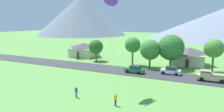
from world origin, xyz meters
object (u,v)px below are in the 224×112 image
at_px(tree_right_of_center, 133,45).
at_px(tree_near_right, 214,48).
at_px(kite_flyer_with_kite, 111,1).
at_px(house_left_center, 84,49).
at_px(tree_far_right, 150,50).
at_px(tree_left_of_center, 96,47).
at_px(parked_car_green_mid_east, 135,69).
at_px(tree_near_left, 171,48).
at_px(watcher_person, 76,92).
at_px(house_leftmost, 189,56).
at_px(parked_car_white_west_end, 171,71).
at_px(pickup_truck_sand_west_side, 211,76).

height_order(tree_right_of_center, tree_near_right, tree_near_right).
bearing_deg(kite_flyer_with_kite, house_left_center, 131.02).
height_order(house_left_center, tree_near_right, tree_near_right).
xyz_separation_m(tree_far_right, kite_flyer_with_kite, (-1.61, -18.79, 9.97)).
distance_m(house_left_center, tree_left_of_center, 8.86).
xyz_separation_m(house_left_center, parked_car_green_mid_east, (22.20, -13.40, -1.48)).
height_order(tree_near_left, kite_flyer_with_kite, kite_flyer_with_kite).
height_order(tree_right_of_center, watcher_person, tree_right_of_center).
relative_size(house_leftmost, tree_left_of_center, 1.37).
bearing_deg(parked_car_green_mid_east, watcher_person, -100.43).
distance_m(tree_near_left, parked_car_white_west_end, 7.76).
xyz_separation_m(tree_right_of_center, parked_car_white_west_end, (10.79, -5.57, -4.46)).
relative_size(parked_car_white_west_end, watcher_person, 2.53).
height_order(parked_car_green_mid_east, kite_flyer_with_kite, kite_flyer_with_kite).
distance_m(pickup_truck_sand_west_side, kite_flyer_with_kite, 23.82).
bearing_deg(kite_flyer_with_kite, house_leftmost, 69.74).
height_order(tree_left_of_center, kite_flyer_with_kite, kite_flyer_with_kite).
bearing_deg(house_left_center, parked_car_white_west_end, -20.61).
relative_size(house_left_center, kite_flyer_with_kite, 0.54).
bearing_deg(parked_car_green_mid_east, house_leftmost, 56.43).
height_order(tree_far_right, parked_car_white_west_end, tree_far_right).
distance_m(tree_far_right, kite_flyer_with_kite, 21.33).
distance_m(house_left_center, tree_far_right, 24.79).
distance_m(house_left_center, tree_near_right, 38.19).
height_order(tree_right_of_center, tree_far_right, tree_right_of_center).
height_order(tree_near_left, tree_near_right, tree_near_left).
xyz_separation_m(tree_near_right, parked_car_green_mid_east, (-15.60, -8.86, -4.52)).
height_order(tree_left_of_center, parked_car_white_west_end, tree_left_of_center).
height_order(house_leftmost, house_left_center, house_leftmost).
bearing_deg(tree_left_of_center, pickup_truck_sand_west_side, -15.30).
height_order(tree_near_right, pickup_truck_sand_west_side, tree_near_right).
xyz_separation_m(tree_far_right, parked_car_green_mid_east, (-1.58, -6.71, -3.64)).
height_order(pickup_truck_sand_west_side, watcher_person, pickup_truck_sand_west_side).
height_order(kite_flyer_with_kite, watcher_person, kite_flyer_with_kite).
distance_m(house_left_center, pickup_truck_sand_west_side, 39.61).
xyz_separation_m(tree_near_left, pickup_truck_sand_west_side, (8.96, -8.25, -4.05)).
xyz_separation_m(tree_left_of_center, tree_right_of_center, (11.57, -0.81, 1.17)).
distance_m(tree_near_right, tree_far_right, 14.21).
xyz_separation_m(tree_near_left, tree_near_right, (9.36, 0.21, 0.27)).
bearing_deg(tree_near_right, house_left_center, 173.14).
height_order(house_left_center, kite_flyer_with_kite, kite_flyer_with_kite).
height_order(house_leftmost, kite_flyer_with_kite, kite_flyer_with_kite).
distance_m(house_leftmost, tree_left_of_center, 25.79).
xyz_separation_m(tree_near_left, parked_car_white_west_end, (1.18, -6.39, -4.25)).
height_order(tree_far_right, watcher_person, tree_far_right).
bearing_deg(tree_far_right, tree_left_of_center, 173.32).
bearing_deg(tree_right_of_center, kite_flyer_with_kite, -80.47).
relative_size(parked_car_white_west_end, kite_flyer_with_kite, 0.27).
bearing_deg(tree_near_left, watcher_person, -109.86).
relative_size(tree_left_of_center, tree_far_right, 0.89).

